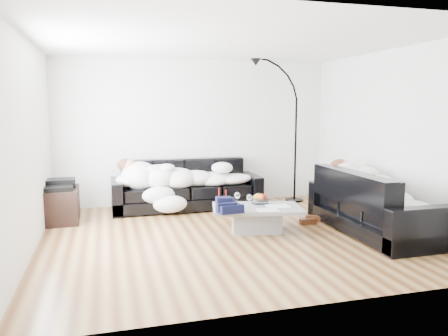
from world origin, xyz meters
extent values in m
plane|color=brown|center=(0.00, 0.00, 0.00)|extent=(5.00, 5.00, 0.00)
cube|color=silver|center=(0.00, 2.25, 1.30)|extent=(5.00, 0.02, 2.60)
cube|color=silver|center=(-2.50, 0.00, 1.30)|extent=(0.02, 4.50, 2.60)
cube|color=silver|center=(2.50, 0.00, 1.30)|extent=(0.02, 4.50, 2.60)
plane|color=white|center=(0.00, 0.00, 2.60)|extent=(5.00, 5.00, 0.00)
cube|color=black|center=(-0.27, 1.78, 0.42)|extent=(2.55, 0.88, 0.83)
cube|color=black|center=(2.00, -0.35, 0.44)|extent=(0.93, 2.16, 0.87)
ellipsoid|color=#0E663F|center=(1.94, 0.32, 0.72)|extent=(0.42, 0.38, 0.20)
cube|color=#939699|center=(0.42, 0.10, 0.18)|extent=(1.36, 0.96, 0.36)
cylinder|color=white|center=(0.54, 0.27, 0.44)|extent=(0.31, 0.31, 0.15)
cylinder|color=white|center=(0.18, 0.25, 0.45)|extent=(0.10, 0.10, 0.19)
cylinder|color=white|center=(0.06, 0.08, 0.44)|extent=(0.08, 0.08, 0.15)
cylinder|color=white|center=(0.31, 0.11, 0.45)|extent=(0.08, 0.08, 0.18)
cylinder|color=maroon|center=(-0.07, 0.30, 0.49)|extent=(0.05, 0.05, 0.25)
cylinder|color=maroon|center=(0.04, 0.33, 0.47)|extent=(0.04, 0.04, 0.21)
cube|color=silver|center=(0.72, 0.03, 0.37)|extent=(0.36, 0.29, 0.01)
cube|color=silver|center=(0.49, -0.15, 0.37)|extent=(0.32, 0.25, 0.01)
cube|color=black|center=(-2.30, 1.39, 0.26)|extent=(0.53, 0.77, 0.52)
cube|color=black|center=(-2.30, 1.39, 0.59)|extent=(0.46, 0.37, 0.13)
camera|label=1|loc=(-1.61, -5.59, 1.76)|focal=35.00mm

